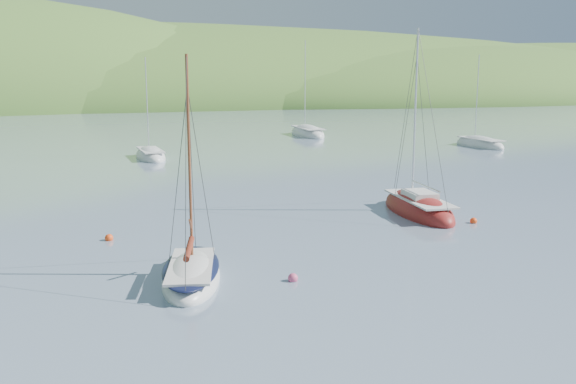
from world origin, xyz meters
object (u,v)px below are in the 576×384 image
object	(u,v)px
daysailer_white	(191,275)
sloop_red	(418,210)
distant_sloop_b	(308,134)
distant_sloop_d	(480,145)
distant_sloop_a	(151,157)

from	to	relation	value
daysailer_white	sloop_red	bearing A→B (deg)	42.19
sloop_red	distant_sloop_b	distance (m)	47.85
daysailer_white	distant_sloop_b	distance (m)	60.54
distant_sloop_d	sloop_red	bearing A→B (deg)	-132.44
sloop_red	distant_sloop_d	world-z (taller)	sloop_red
distant_sloop_b	distant_sloop_d	size ratio (longest dim) A/B	1.21
daysailer_white	distant_sloop_d	xyz separation A→B (m)	(39.17, 37.42, -0.03)
distant_sloop_b	daysailer_white	bearing A→B (deg)	-112.84
daysailer_white	distant_sloop_a	distance (m)	38.73
daysailer_white	distant_sloop_d	bearing A→B (deg)	56.87
sloop_red	distant_sloop_a	world-z (taller)	sloop_red
daysailer_white	distant_sloop_a	xyz separation A→B (m)	(2.35, 38.66, -0.04)
daysailer_white	distant_sloop_d	size ratio (longest dim) A/B	0.87
distant_sloop_a	distant_sloop_b	xyz separation A→B (m)	(22.32, 16.62, 0.04)
distant_sloop_d	distant_sloop_a	bearing A→B (deg)	175.27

